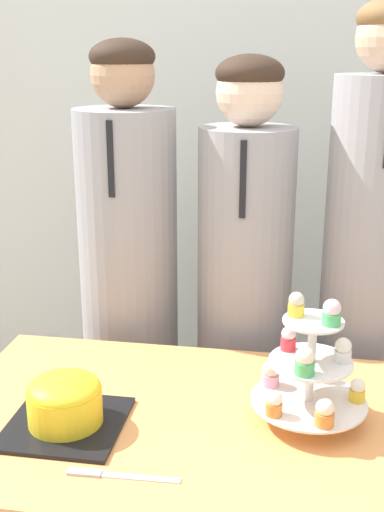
% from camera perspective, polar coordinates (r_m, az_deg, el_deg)
% --- Properties ---
extents(wall_back, '(9.00, 0.06, 2.70)m').
position_cam_1_polar(wall_back, '(2.61, 5.73, 13.63)').
color(wall_back, silver).
rests_on(wall_back, ground_plane).
extents(round_cake, '(0.26, 0.26, 0.13)m').
position_cam_1_polar(round_cake, '(1.54, -11.24, -12.64)').
color(round_cake, black).
rests_on(round_cake, table).
extents(cake_knife, '(0.24, 0.03, 0.01)m').
position_cam_1_polar(cake_knife, '(1.40, -7.77, -18.71)').
color(cake_knife, silver).
rests_on(cake_knife, table).
extents(cupcake_stand, '(0.27, 0.27, 0.31)m').
position_cam_1_polar(cupcake_stand, '(1.52, 10.45, -9.90)').
color(cupcake_stand, silver).
rests_on(cupcake_stand, table).
extents(student_0, '(0.32, 0.32, 1.57)m').
position_cam_1_polar(student_0, '(2.14, -5.55, -3.88)').
color(student_0, '#939399').
rests_on(student_0, ground_plane).
extents(student_1, '(0.30, 0.30, 1.53)m').
position_cam_1_polar(student_1, '(2.09, 4.61, -4.84)').
color(student_1, '#939399').
rests_on(student_1, ground_plane).
extents(student_2, '(0.29, 0.30, 1.67)m').
position_cam_1_polar(student_2, '(2.07, 15.34, -3.48)').
color(student_2, '#939399').
rests_on(student_2, ground_plane).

